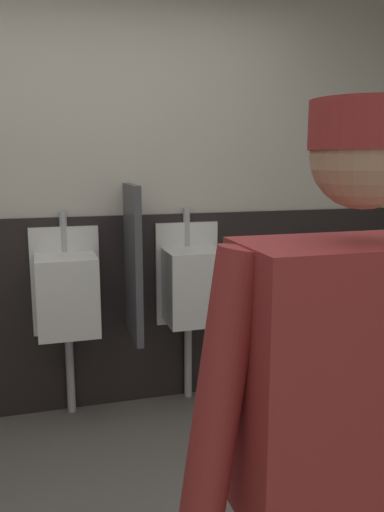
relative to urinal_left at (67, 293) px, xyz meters
name	(u,v)px	position (x,y,z in m)	size (l,w,h in m)	color
wall_back	(87,196)	(0.15, 0.22, 0.54)	(4.73, 0.12, 2.64)	beige
wainscot_band_back	(92,313)	(0.15, 0.14, -0.18)	(4.13, 0.03, 1.20)	black
urinal_left	(67,293)	(0.00, 0.00, 0.00)	(0.40, 0.34, 1.24)	white
urinal_middle	(192,285)	(0.75, 0.00, 0.00)	(0.40, 0.34, 1.24)	white
privacy_divider_panel	(133,263)	(0.38, -0.07, 0.17)	(0.04, 0.40, 0.90)	#4C4C51
person	(350,438)	(0.48, -2.11, 0.19)	(0.69, 0.60, 1.64)	#2D3342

